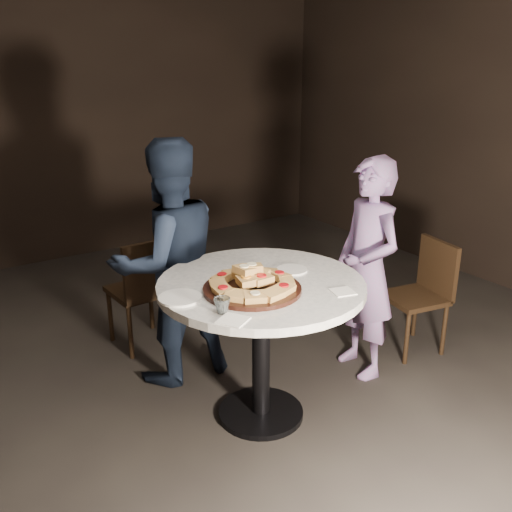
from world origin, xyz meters
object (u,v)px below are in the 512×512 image
Objects in this scene: serving_board at (252,289)px; diner_navy at (168,264)px; water_glass at (222,305)px; table at (261,308)px; chair_right at (424,288)px; focaccia_pile at (252,280)px; diner_teal at (367,269)px; chair_far at (144,286)px.

diner_navy is at bearing 97.16° from serving_board.
diner_navy is (0.16, 0.92, -0.11)m from water_glass.
chair_right is at bearing 2.00° from table.
table is at bearing 30.21° from water_glass.
diner_navy is (-0.21, 0.70, 0.09)m from table.
diner_teal is at bearing 8.33° from focaccia_pile.
chair_far is at bearing 94.41° from serving_board.
diner_teal is at bearing 149.13° from diner_navy.
chair_far is (-0.20, 1.13, -0.21)m from table.
focaccia_pile is 0.32× the size of diner_teal.
chair_far is 1.52m from diner_teal.
chair_far is at bearing 82.99° from water_glass.
serving_board is at bearing -74.57° from chair_right.
table is 0.77× the size of diner_navy.
diner_teal is at bearing 12.88° from water_glass.
table is 0.85m from diner_teal.
water_glass is at bearing -149.79° from table.
chair_right is at bearing 8.48° from water_glass.
diner_navy is (-0.00, -0.43, 0.30)m from chair_far.
diner_navy is 1.08× the size of diner_teal.
chair_right is (1.51, 0.13, -0.40)m from serving_board.
focaccia_pile is at bearing -73.56° from diner_teal.
water_glass is at bearing -152.45° from serving_board.
serving_board is 0.79m from diner_navy.
focaccia_pile is at bearing 100.88° from serving_board.
focaccia_pile is 1.58m from chair_right.
diner_navy reaches higher than focaccia_pile.
diner_navy is at bearing -101.49° from chair_right.
diner_navy is at bearing 97.14° from focaccia_pile.
focaccia_pile is (-0.00, 0.00, 0.05)m from serving_board.
water_glass is at bearing -69.01° from diner_teal.
focaccia_pile reaches higher than table.
serving_board is 1.13× the size of focaccia_pile.
chair_far is (-0.09, 1.21, -0.42)m from focaccia_pile.
diner_teal is (-0.55, 0.01, 0.26)m from chair_right.
serving_board is 0.36× the size of diner_teal.
serving_board is 1.27m from chair_far.
diner_teal is (1.06, -0.64, -0.06)m from diner_navy.
chair_far is 0.52m from diner_navy.
diner_navy reaches higher than table.
diner_teal reaches higher than focaccia_pile.
water_glass is at bearing -151.81° from focaccia_pile.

